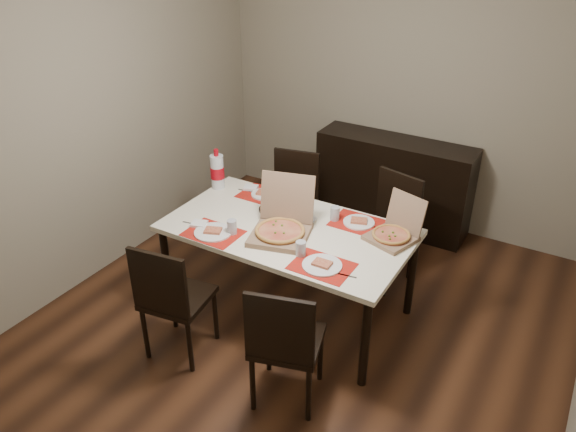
{
  "coord_description": "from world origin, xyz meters",
  "views": [
    {
      "loc": [
        1.63,
        -2.99,
        2.85
      ],
      "look_at": [
        -0.19,
        0.08,
        0.85
      ],
      "focal_mm": 35.0,
      "sensor_mm": 36.0,
      "label": 1
    }
  ],
  "objects_px": {
    "chair_far_left": "(292,198)",
    "sideboard": "(393,183)",
    "chair_near_left": "(171,297)",
    "dip_bowl": "(307,221)",
    "pizza_box_center": "(281,228)",
    "soda_bottle": "(217,172)",
    "chair_far_right": "(389,224)",
    "chair_near_right": "(285,341)",
    "dining_table": "(288,235)"
  },
  "relations": [
    {
      "from": "chair_far_left",
      "to": "pizza_box_center",
      "type": "height_order",
      "value": "pizza_box_center"
    },
    {
      "from": "dip_bowl",
      "to": "sideboard",
      "type": "bearing_deg",
      "value": 86.18
    },
    {
      "from": "pizza_box_center",
      "to": "chair_far_left",
      "type": "bearing_deg",
      "value": 115.67
    },
    {
      "from": "chair_far_right",
      "to": "chair_near_right",
      "type": "bearing_deg",
      "value": -90.46
    },
    {
      "from": "pizza_box_center",
      "to": "dip_bowl",
      "type": "height_order",
      "value": "pizza_box_center"
    },
    {
      "from": "chair_near_right",
      "to": "dip_bowl",
      "type": "relative_size",
      "value": 7.22
    },
    {
      "from": "chair_far_left",
      "to": "soda_bottle",
      "type": "distance_m",
      "value": 0.78
    },
    {
      "from": "sideboard",
      "to": "dining_table",
      "type": "xyz_separation_m",
      "value": [
        -0.19,
        -1.7,
        0.23
      ]
    },
    {
      "from": "chair_far_right",
      "to": "dip_bowl",
      "type": "bearing_deg",
      "value": -119.76
    },
    {
      "from": "chair_near_right",
      "to": "dip_bowl",
      "type": "xyz_separation_m",
      "value": [
        -0.38,
        0.98,
        0.25
      ]
    },
    {
      "from": "chair_near_left",
      "to": "pizza_box_center",
      "type": "distance_m",
      "value": 0.9
    },
    {
      "from": "chair_far_left",
      "to": "chair_far_right",
      "type": "relative_size",
      "value": 1.0
    },
    {
      "from": "dining_table",
      "to": "chair_near_right",
      "type": "height_order",
      "value": "chair_near_right"
    },
    {
      "from": "chair_near_left",
      "to": "pizza_box_center",
      "type": "bearing_deg",
      "value": 59.72
    },
    {
      "from": "chair_near_left",
      "to": "chair_near_right",
      "type": "distance_m",
      "value": 0.89
    },
    {
      "from": "chair_near_left",
      "to": "chair_near_right",
      "type": "height_order",
      "value": "same"
    },
    {
      "from": "chair_near_left",
      "to": "soda_bottle",
      "type": "bearing_deg",
      "value": 110.75
    },
    {
      "from": "sideboard",
      "to": "chair_near_left",
      "type": "relative_size",
      "value": 1.61
    },
    {
      "from": "chair_near_left",
      "to": "chair_far_left",
      "type": "distance_m",
      "value": 1.67
    },
    {
      "from": "sideboard",
      "to": "chair_far_left",
      "type": "relative_size",
      "value": 1.61
    },
    {
      "from": "chair_far_left",
      "to": "dip_bowl",
      "type": "bearing_deg",
      "value": -52.36
    },
    {
      "from": "dining_table",
      "to": "chair_far_left",
      "type": "xyz_separation_m",
      "value": [
        -0.44,
        0.82,
        -0.17
      ]
    },
    {
      "from": "chair_far_left",
      "to": "dip_bowl",
      "type": "height_order",
      "value": "chair_far_left"
    },
    {
      "from": "chair_near_right",
      "to": "chair_far_right",
      "type": "relative_size",
      "value": 1.0
    },
    {
      "from": "sideboard",
      "to": "chair_far_left",
      "type": "bearing_deg",
      "value": -125.51
    },
    {
      "from": "chair_near_left",
      "to": "chair_far_right",
      "type": "height_order",
      "value": "same"
    },
    {
      "from": "sideboard",
      "to": "chair_near_left",
      "type": "height_order",
      "value": "chair_near_left"
    },
    {
      "from": "dining_table",
      "to": "pizza_box_center",
      "type": "distance_m",
      "value": 0.17
    },
    {
      "from": "dining_table",
      "to": "pizza_box_center",
      "type": "height_order",
      "value": "pizza_box_center"
    },
    {
      "from": "pizza_box_center",
      "to": "soda_bottle",
      "type": "height_order",
      "value": "pizza_box_center"
    },
    {
      "from": "soda_bottle",
      "to": "chair_far_left",
      "type": "bearing_deg",
      "value": 52.63
    },
    {
      "from": "sideboard",
      "to": "chair_near_right",
      "type": "distance_m",
      "value": 2.55
    },
    {
      "from": "dining_table",
      "to": "soda_bottle",
      "type": "distance_m",
      "value": 0.92
    },
    {
      "from": "dining_table",
      "to": "chair_far_right",
      "type": "xyz_separation_m",
      "value": [
        0.48,
        0.84,
        -0.17
      ]
    },
    {
      "from": "chair_far_left",
      "to": "dip_bowl",
      "type": "distance_m",
      "value": 0.89
    },
    {
      "from": "chair_near_left",
      "to": "chair_near_right",
      "type": "xyz_separation_m",
      "value": [
        0.89,
        0.01,
        0.0
      ]
    },
    {
      "from": "chair_far_left",
      "to": "sideboard",
      "type": "bearing_deg",
      "value": 54.49
    },
    {
      "from": "chair_near_left",
      "to": "pizza_box_center",
      "type": "height_order",
      "value": "pizza_box_center"
    },
    {
      "from": "sideboard",
      "to": "chair_far_left",
      "type": "xyz_separation_m",
      "value": [
        -0.63,
        -0.88,
        0.06
      ]
    },
    {
      "from": "pizza_box_center",
      "to": "chair_near_right",
      "type": "bearing_deg",
      "value": -57.66
    },
    {
      "from": "chair_near_left",
      "to": "chair_far_right",
      "type": "distance_m",
      "value": 1.91
    },
    {
      "from": "dip_bowl",
      "to": "soda_bottle",
      "type": "height_order",
      "value": "soda_bottle"
    },
    {
      "from": "chair_near_left",
      "to": "dip_bowl",
      "type": "relative_size",
      "value": 7.22
    },
    {
      "from": "chair_far_left",
      "to": "soda_bottle",
      "type": "bearing_deg",
      "value": -127.37
    },
    {
      "from": "chair_far_right",
      "to": "pizza_box_center",
      "type": "height_order",
      "value": "pizza_box_center"
    },
    {
      "from": "chair_near_left",
      "to": "dip_bowl",
      "type": "xyz_separation_m",
      "value": [
        0.51,
        0.99,
        0.25
      ]
    },
    {
      "from": "chair_near_left",
      "to": "pizza_box_center",
      "type": "xyz_separation_m",
      "value": [
        0.43,
        0.74,
        0.3
      ]
    },
    {
      "from": "dining_table",
      "to": "pizza_box_center",
      "type": "bearing_deg",
      "value": -84.89
    },
    {
      "from": "chair_far_right",
      "to": "dip_bowl",
      "type": "xyz_separation_m",
      "value": [
        -0.4,
        -0.7,
        0.25
      ]
    },
    {
      "from": "sideboard",
      "to": "chair_far_left",
      "type": "height_order",
      "value": "chair_far_left"
    }
  ]
}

